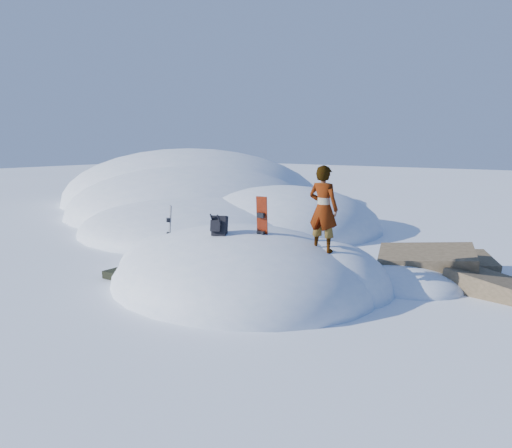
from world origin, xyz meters
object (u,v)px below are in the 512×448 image
Objects in this scene: snowboard_red at (262,226)px; backpack at (219,226)px; snowboard_dark at (169,229)px; person at (323,209)px.

backpack is at bearing -150.33° from snowboard_red.
snowboard_red is 1.10× the size of snowboard_dark.
person is at bearing 3.76° from backpack.
snowboard_red is 0.74× the size of person.
snowboard_dark is at bearing 137.44° from backpack.
person is (4.64, 0.29, 0.89)m from snowboard_dark.
backpack is 0.28× the size of person.
backpack is (2.51, -0.84, 0.44)m from snowboard_dark.
snowboard_red is 1.00m from backpack.
snowboard_red reaches higher than backpack.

